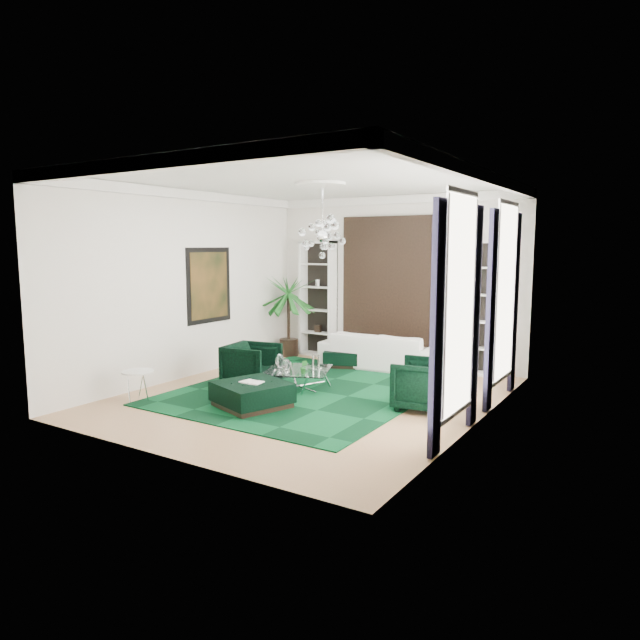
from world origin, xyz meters
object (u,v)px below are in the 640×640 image
Objects in this scene: armchair_right at (424,385)px; palm at (288,305)px; armchair_left at (252,365)px; ottoman_front at (252,395)px; side_table at (138,387)px; sofa at (382,351)px; coffee_table at (298,380)px; ottoman_side at (344,358)px.

armchair_right is 5.30m from palm.
ottoman_front is at bearing -149.59° from armchair_left.
palm is (-2.07, 3.99, 1.04)m from ottoman_front.
side_table is (-1.92, -0.75, 0.05)m from ottoman_front.
side_table is at bearing -88.19° from palm.
sofa is 3.15m from armchair_left.
coffee_table is at bearing 75.58° from sofa.
ottoman_side is at bearing -136.98° from armchair_right.
side_table reaches higher than ottoman_front.
ottoman_front is 4.62m from palm.
ottoman_front is at bearing -62.65° from palm.
armchair_left reaches higher than coffee_table.
sofa is 2.34× the size of coffee_table.
armchair_left reaches higher than ottoman_side.
armchair_left is at bearing -67.94° from palm.
palm is (-0.15, 4.74, 0.99)m from side_table.
palm is at bearing 169.24° from ottoman_side.
palm is at bearing 13.59° from armchair_left.
side_table is (-2.40, -4.70, -0.13)m from sofa.
armchair_right is at bearing -93.67° from armchair_left.
ottoman_side is at bearing -10.76° from palm.
ottoman_front is at bearing 21.41° from side_table.
ottoman_side is (-0.79, -0.29, -0.21)m from sofa.
side_table reaches higher than coffee_table.
ottoman_front is (0.31, -3.66, 0.03)m from ottoman_side.
sofa reaches higher than side_table.
armchair_left is 0.86× the size of ottoman_front.
ottoman_side is 1.53× the size of side_table.
sofa is at bearing 79.50° from coffee_table.
sofa is at bearing -34.43° from armchair_left.
armchair_left is 0.37× the size of palm.
ottoman_side is 4.69m from side_table.
sofa reaches higher than ottoman_front.
armchair_right reaches higher than armchair_left.
palm reaches higher than armchair_left.
ottoman_front is (-0.00, -1.37, 0.02)m from coffee_table.
sofa reaches higher than ottoman_side.
coffee_table is at bearing 47.86° from side_table.
armchair_left is at bearing -164.30° from coffee_table.
coffee_table is 1.37× the size of ottoman_side.
ottoman_front is at bearing -90.08° from coffee_table.
coffee_table is at bearing -82.16° from ottoman_side.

